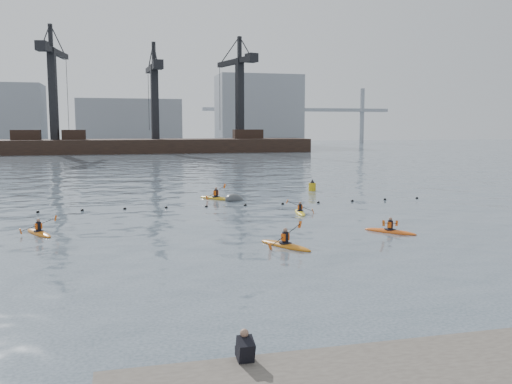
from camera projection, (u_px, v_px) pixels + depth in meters
ground at (355, 292)px, 19.91m from camera, size 400.00×400.00×0.00m
float_line at (225, 206)px, 41.48m from camera, size 33.24×0.73×0.24m
barge_pier at (155, 144)px, 125.49m from camera, size 72.00×19.30×29.50m
skyline at (154, 116)px, 163.97m from camera, size 141.00×28.00×22.00m
kayaker_0 at (285, 245)px, 27.48m from camera, size 2.28×3.33×1.31m
kayaker_2 at (39, 232)px, 30.71m from camera, size 2.03×3.05×1.08m
kayaker_3 at (300, 212)px, 38.09m from camera, size 1.98×2.93×1.10m
kayaker_4 at (390, 231)px, 31.15m from camera, size 2.51×2.80×1.01m
kayaker_5 at (216, 198)px, 45.47m from camera, size 2.78×3.20×1.32m
mooring_buoy at (234, 200)px, 44.72m from camera, size 2.52×2.64×1.53m
nav_buoy at (312, 187)px, 51.25m from camera, size 0.69×0.69×1.26m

